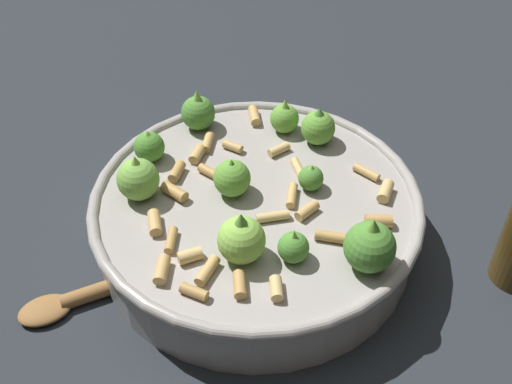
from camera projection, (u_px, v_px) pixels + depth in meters
The scene contains 3 objects.
ground_plane at pixel (256, 241), 0.70m from camera, with size 2.40×2.40×0.00m, color #23282D.
cooking_pan at pixel (256, 215), 0.67m from camera, with size 0.34×0.34×0.12m.
wooden_spoon at pixel (120, 284), 0.64m from camera, with size 0.19×0.17×0.02m.
Camera 1 is at (-0.44, -0.19, 0.51)m, focal length 44.98 mm.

